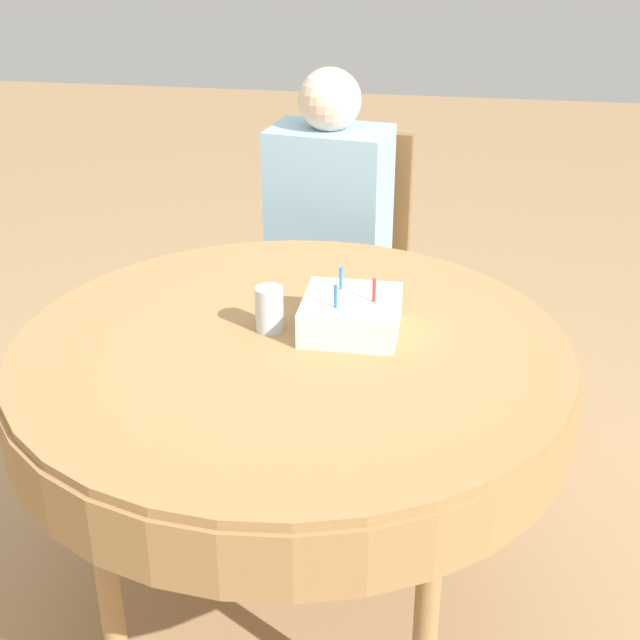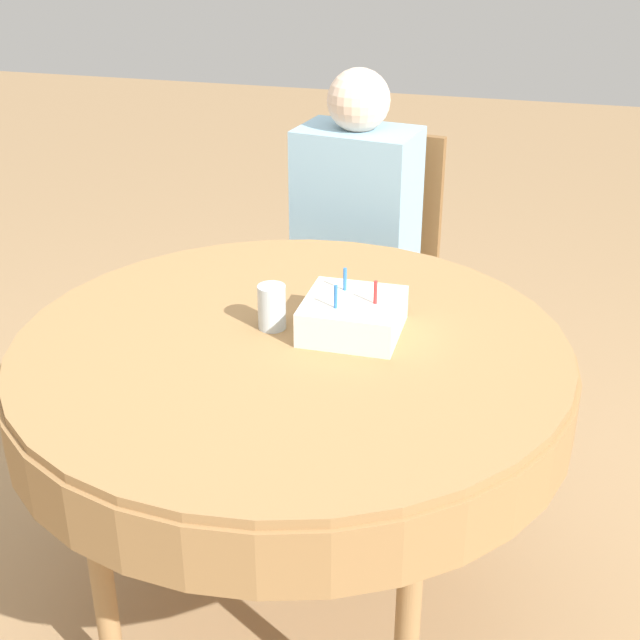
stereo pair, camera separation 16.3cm
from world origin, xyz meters
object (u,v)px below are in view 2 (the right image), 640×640
at_px(chair, 365,278).
at_px(birthday_cake, 353,316).
at_px(drinking_glass, 272,307).
at_px(person, 354,230).

distance_m(chair, birthday_cake, 0.96).
bearing_deg(birthday_cake, drinking_glass, -171.93).
height_order(person, drinking_glass, person).
bearing_deg(chair, drinking_glass, -82.56).
distance_m(person, birthday_cake, 0.82).
height_order(birthday_cake, drinking_glass, birthday_cake).
relative_size(birthday_cake, drinking_glass, 2.06).
bearing_deg(person, chair, 90.00).
relative_size(person, drinking_glass, 11.65).
relative_size(chair, drinking_glass, 9.36).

